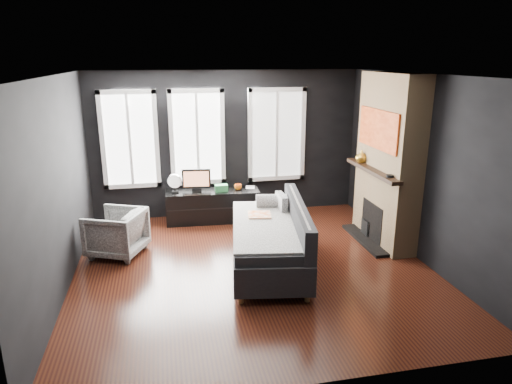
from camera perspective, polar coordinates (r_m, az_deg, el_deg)
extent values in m
plane|color=black|center=(6.67, -0.32, -9.46)|extent=(5.00, 5.00, 0.00)
plane|color=white|center=(5.99, -0.36, 14.41)|extent=(5.00, 5.00, 0.00)
cube|color=black|center=(8.60, -3.66, 5.98)|extent=(5.00, 0.02, 2.70)
cube|color=black|center=(6.22, -23.55, 0.48)|extent=(0.02, 5.00, 2.70)
cube|color=black|center=(7.11, 19.85, 2.77)|extent=(0.02, 5.00, 2.70)
cube|color=gray|center=(7.07, 3.19, -1.89)|extent=(0.10, 0.41, 0.41)
imported|color=silver|center=(7.27, -17.09, -4.63)|extent=(0.95, 0.97, 0.77)
imported|color=#CF5C0F|center=(8.35, -2.26, 0.73)|extent=(0.15, 0.13, 0.13)
imported|color=beige|center=(8.46, -1.27, 1.23)|extent=(0.16, 0.05, 0.22)
cube|color=#2B783F|center=(8.27, -4.37, 0.50)|extent=(0.23, 0.15, 0.12)
imported|color=gold|center=(7.80, 13.04, 4.34)|extent=(0.22, 0.23, 0.20)
cylinder|color=black|center=(6.95, 16.38, 1.92)|extent=(0.11, 0.11, 0.04)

